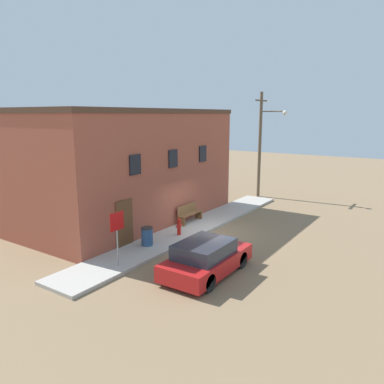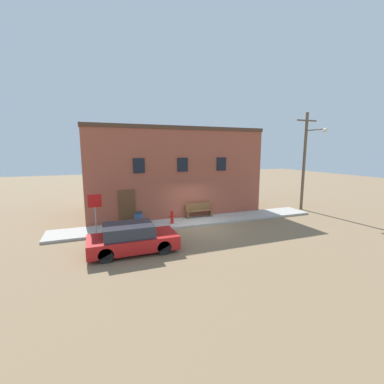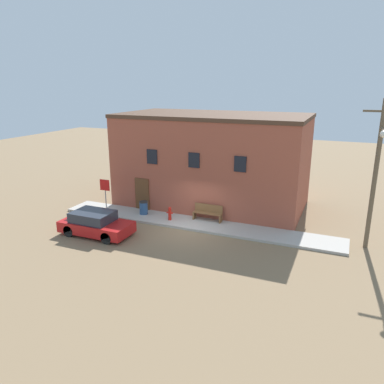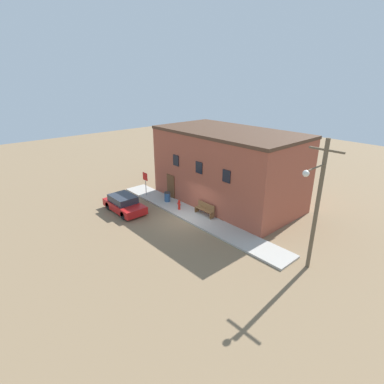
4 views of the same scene
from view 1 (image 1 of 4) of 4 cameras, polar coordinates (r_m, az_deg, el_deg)
name	(u,v)px [view 1 (image 1 of 4)]	position (r m, az deg, el deg)	size (l,w,h in m)	color
ground_plane	(210,232)	(19.09, 2.72, -6.17)	(80.00, 80.00, 0.00)	#846B4C
sidewalk	(193,228)	(19.58, 0.20, -5.48)	(17.09, 2.01, 0.14)	#B2ADA3
brick_building	(126,165)	(21.22, -9.97, 4.02)	(12.22, 6.56, 6.16)	#9E4C38
fire_hydrant	(179,226)	(18.17, -1.99, -5.27)	(0.40, 0.19, 0.82)	red
stop_sign	(117,228)	(14.49, -11.35, -5.46)	(0.70, 0.06, 2.13)	gray
bench	(189,213)	(20.29, -0.45, -3.26)	(1.76, 0.44, 0.96)	brown
trash_bin	(147,236)	(16.88, -6.86, -6.69)	(0.54, 0.54, 0.82)	#2D517F
utility_pole	(262,140)	(27.13, 10.62, 7.74)	(1.80, 2.02, 7.40)	brown
parked_car	(206,258)	(14.12, 2.17, -10.03)	(3.96, 1.84, 1.31)	black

